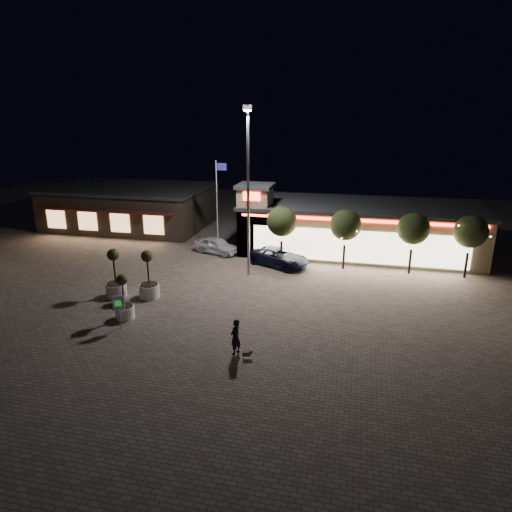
% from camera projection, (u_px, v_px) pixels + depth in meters
% --- Properties ---
extents(ground, '(90.00, 90.00, 0.00)m').
position_uv_depth(ground, '(186.00, 316.00, 27.96)').
color(ground, slate).
rests_on(ground, ground).
extents(retail_building, '(20.40, 8.40, 6.10)m').
position_uv_depth(retail_building, '(353.00, 227.00, 39.93)').
color(retail_building, gray).
rests_on(retail_building, ground).
extents(restaurant_building, '(16.40, 11.00, 4.30)m').
position_uv_depth(restaurant_building, '(130.00, 206.00, 48.80)').
color(restaurant_building, '#382D23').
rests_on(restaurant_building, ground).
extents(floodlight_pole, '(0.60, 0.40, 12.38)m').
position_uv_depth(floodlight_pole, '(248.00, 183.00, 32.80)').
color(floodlight_pole, gray).
rests_on(floodlight_pole, ground).
extents(flagpole, '(0.95, 0.10, 8.00)m').
position_uv_depth(flagpole, '(218.00, 199.00, 38.96)').
color(flagpole, white).
rests_on(flagpole, ground).
extents(string_tree_a, '(2.42, 2.42, 4.79)m').
position_uv_depth(string_tree_a, '(282.00, 222.00, 36.22)').
color(string_tree_a, '#332319').
rests_on(string_tree_a, ground).
extents(string_tree_b, '(2.42, 2.42, 4.79)m').
position_uv_depth(string_tree_b, '(346.00, 225.00, 35.15)').
color(string_tree_b, '#332319').
rests_on(string_tree_b, ground).
extents(string_tree_c, '(2.42, 2.42, 4.79)m').
position_uv_depth(string_tree_c, '(414.00, 229.00, 34.09)').
color(string_tree_c, '#332319').
rests_on(string_tree_c, ground).
extents(string_tree_d, '(2.42, 2.42, 4.79)m').
position_uv_depth(string_tree_d, '(471.00, 232.00, 33.24)').
color(string_tree_d, '#332319').
rests_on(string_tree_d, ground).
extents(pickup_truck, '(5.60, 4.25, 1.41)m').
position_uv_depth(pickup_truck, '(279.00, 257.00, 36.75)').
color(pickup_truck, black).
rests_on(pickup_truck, ground).
extents(white_sedan, '(4.48, 2.90, 1.42)m').
position_uv_depth(white_sedan, '(217.00, 246.00, 39.87)').
color(white_sedan, white).
rests_on(white_sedan, ground).
extents(pedestrian, '(0.69, 0.82, 1.92)m').
position_uv_depth(pedestrian, '(236.00, 337.00, 23.37)').
color(pedestrian, black).
rests_on(pedestrian, ground).
extents(dog, '(0.53, 0.31, 0.28)m').
position_uv_depth(dog, '(248.00, 353.00, 23.13)').
color(dog, '#59514C').
rests_on(dog, ground).
extents(planter_left, '(1.37, 1.37, 3.36)m').
position_uv_depth(planter_left, '(116.00, 282.00, 30.58)').
color(planter_left, white).
rests_on(planter_left, ground).
extents(planter_mid, '(1.14, 1.14, 2.81)m').
position_uv_depth(planter_mid, '(124.00, 305.00, 27.42)').
color(planter_mid, white).
rests_on(planter_mid, ground).
extents(planter_right, '(1.34, 1.34, 3.30)m').
position_uv_depth(planter_right, '(149.00, 283.00, 30.46)').
color(planter_right, white).
rests_on(planter_right, ground).
extents(valet_sign, '(0.63, 0.33, 2.02)m').
position_uv_depth(valet_sign, '(119.00, 306.00, 25.94)').
color(valet_sign, gray).
rests_on(valet_sign, ground).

